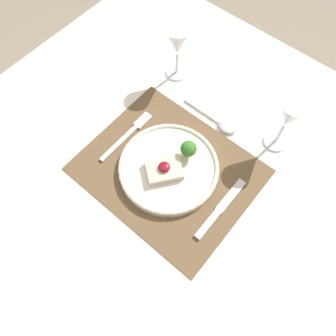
{
  "coord_description": "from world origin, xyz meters",
  "views": [
    {
      "loc": [
        0.22,
        -0.27,
        1.48
      ],
      "look_at": [
        0.0,
        -0.0,
        0.77
      ],
      "focal_mm": 35.0,
      "sensor_mm": 36.0,
      "label": 1
    }
  ],
  "objects": [
    {
      "name": "wine_glass_far",
      "position": [
        -0.18,
        0.26,
        0.86
      ],
      "size": [
        0.07,
        0.07,
        0.16
      ],
      "color": "white",
      "rests_on": "dining_table"
    },
    {
      "name": "wine_glass_near",
      "position": [
        0.16,
        0.24,
        0.86
      ],
      "size": [
        0.07,
        0.07,
        0.16
      ],
      "color": "white",
      "rests_on": "dining_table"
    },
    {
      "name": "placemat",
      "position": [
        0.0,
        0.0,
        0.74
      ],
      "size": [
        0.42,
        0.34,
        0.0
      ],
      "primitive_type": "cube",
      "color": "brown",
      "rests_on": "dining_table"
    },
    {
      "name": "spoon",
      "position": [
        0.02,
        0.2,
        0.75
      ],
      "size": [
        0.17,
        0.04,
        0.01
      ],
      "rotation": [
        0.0,
        0.0,
        0.04
      ],
      "color": "silver",
      "rests_on": "dining_table"
    },
    {
      "name": "knife",
      "position": [
        0.16,
        -0.01,
        0.75
      ],
      "size": [
        0.02,
        0.18,
        0.01
      ],
      "rotation": [
        0.0,
        0.0,
        -0.02
      ],
      "color": "silver",
      "rests_on": "placemat"
    },
    {
      "name": "dinner_plate",
      "position": [
        0.0,
        -0.0,
        0.76
      ],
      "size": [
        0.25,
        0.25,
        0.07
      ],
      "color": "silver",
      "rests_on": "placemat"
    },
    {
      "name": "fork",
      "position": [
        -0.15,
        0.01,
        0.75
      ],
      "size": [
        0.02,
        0.18,
        0.01
      ],
      "rotation": [
        0.0,
        0.0,
        0.03
      ],
      "color": "silver",
      "rests_on": "placemat"
    },
    {
      "name": "dining_table",
      "position": [
        0.0,
        0.0,
        0.65
      ],
      "size": [
        1.15,
        1.12,
        0.74
      ],
      "color": "white",
      "rests_on": "ground_plane"
    },
    {
      "name": "ground_plane",
      "position": [
        0.0,
        0.0,
        0.0
      ],
      "size": [
        8.0,
        8.0,
        0.0
      ],
      "primitive_type": "plane",
      "color": "gray"
    }
  ]
}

